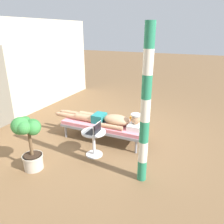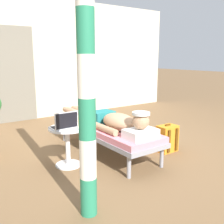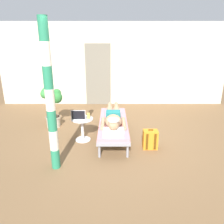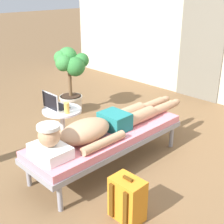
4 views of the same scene
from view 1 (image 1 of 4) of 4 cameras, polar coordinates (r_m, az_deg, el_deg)
The scene contains 10 objects.
ground_plane at distance 5.24m, azimuth 0.23°, elevation -6.33°, with size 40.00×40.00×0.00m, color brown.
house_wall_back at distance 6.41m, azimuth -26.16°, elevation 9.38°, with size 7.60×0.20×2.70m, color beige.
lounge_chair at distance 4.96m, azimuth -2.17°, elevation -3.58°, with size 0.64×1.94×0.42m.
person_reclining at distance 4.85m, azimuth -1.28°, elevation -1.89°, with size 0.53×2.17×0.33m.
side_table at distance 4.36m, azimuth -4.81°, elevation -7.13°, with size 0.48×0.48×0.52m.
laptop at distance 4.19m, azimuth -4.68°, elevation -4.89°, with size 0.31×0.24×0.23m.
drink_glass at distance 4.36m, azimuth -3.59°, elevation -3.65°, with size 0.06×0.06×0.14m, color gold.
backpack at distance 5.50m, azimuth 6.06°, elevation -2.83°, with size 0.30×0.26×0.42m.
potted_plant at distance 4.07m, azimuth -21.00°, elevation -6.17°, with size 0.53×0.51×1.04m.
porch_post at distance 3.32m, azimuth 8.77°, elevation 0.50°, with size 0.15×0.15×2.51m.
Camera 1 is at (-4.26, -1.89, 2.40)m, focal length 34.78 mm.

